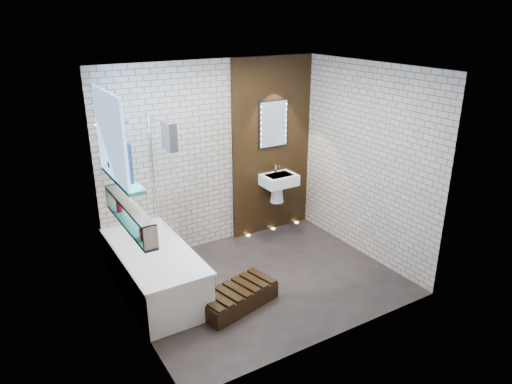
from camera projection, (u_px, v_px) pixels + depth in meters
ground at (262, 281)px, 5.94m from camera, size 3.20×3.20×0.00m
room_shell at (263, 184)px, 5.47m from camera, size 3.24×3.20×2.60m
walnut_panel at (272, 147)px, 6.94m from camera, size 1.30×0.06×2.60m
clerestory_window at (113, 146)px, 4.77m from camera, size 0.18×1.00×0.94m
display_niche at (130, 215)px, 4.88m from camera, size 0.14×1.30×0.26m
bathtub at (155, 271)px, 5.60m from camera, size 0.79×1.74×0.70m
bath_screen at (164, 177)px, 5.76m from camera, size 0.01×0.78×1.40m
towel at (169, 136)px, 5.33m from camera, size 0.10×0.25×0.33m
shower_head at (121, 122)px, 5.34m from camera, size 0.18×0.18×0.02m
washbasin at (278, 184)px, 6.97m from camera, size 0.50×0.36×0.58m
led_mirror at (273, 124)px, 6.79m from camera, size 0.50×0.02×0.70m
walnut_step at (237, 298)px, 5.41m from camera, size 1.00×0.62×0.21m
niche_bottles at (131, 218)px, 4.87m from camera, size 0.07×0.88×0.17m
sill_vases at (121, 163)px, 4.89m from camera, size 0.22×0.52×0.41m
floor_uplights at (273, 229)px, 7.35m from camera, size 0.96×0.06×0.01m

